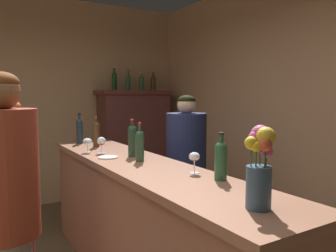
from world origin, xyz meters
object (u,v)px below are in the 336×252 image
bar_counter (140,226)px  wine_bottle_chardonnay (221,159)px  display_bottle_center (142,82)px  wine_bottle_merlot (80,130)px  display_bottle_midleft (128,81)px  wine_glass_front (194,158)px  wine_bottle_pinot (140,144)px  display_cabinet (135,141)px  wine_bottle_malbec (96,133)px  patron_tall (12,196)px  bartender (186,167)px  wine_bottle_syrah (132,139)px  patron_in_grey (6,226)px  flower_arrangement (260,164)px  wine_glass_rear (101,142)px  wine_glass_mid (87,142)px  display_bottle_left (114,80)px  display_bottle_midright (153,82)px  cheese_plate (108,157)px

bar_counter → wine_bottle_chardonnay: bearing=-76.1°
wine_bottle_chardonnay → display_bottle_center: (1.02, 3.07, 0.58)m
wine_bottle_merlot → display_bottle_midleft: (1.06, 1.05, 0.58)m
wine_bottle_merlot → wine_glass_front: wine_bottle_merlot is taller
bar_counter → display_bottle_midleft: (0.98, 2.32, 1.23)m
wine_bottle_pinot → display_bottle_center: display_bottle_center is taller
display_cabinet → wine_bottle_malbec: display_cabinet is taller
patron_tall → bartender: bearing=36.9°
wine_bottle_syrah → bar_counter: bearing=-104.1°
display_cabinet → wine_bottle_pinot: (-1.05, -2.28, 0.32)m
patron_in_grey → display_bottle_midleft: bearing=8.8°
display_bottle_midleft → flower_arrangement: bearing=-105.5°
wine_bottle_chardonnay → bartender: (0.53, 1.15, -0.32)m
display_bottle_center → patron_in_grey: (-2.20, -2.89, -0.82)m
wine_glass_rear → wine_bottle_malbec: bearing=76.9°
display_cabinet → wine_glass_mid: size_ratio=12.27×
patron_tall → wine_bottle_pinot: bearing=16.8°
display_cabinet → display_bottle_left: bearing=180.0°
patron_tall → wine_bottle_syrah: bearing=30.6°
bar_counter → display_bottle_center: size_ratio=10.97×
display_cabinet → wine_bottle_merlot: (-1.16, -1.05, 0.33)m
wine_bottle_syrah → patron_tall: (-0.94, 0.05, -0.35)m
wine_glass_front → display_bottle_left: (0.61, 2.84, 0.64)m
display_bottle_center → display_bottle_midright: bearing=0.0°
display_cabinet → wine_glass_mid: bearing=-127.4°
wine_bottle_malbec → flower_arrangement: (0.00, -2.19, 0.07)m
bar_counter → patron_in_grey: bearing=-150.5°
display_bottle_left → bartender: (-0.04, -1.92, -0.93)m
display_bottle_midright → wine_bottle_syrah: bearing=-123.0°
wine_glass_front → wine_bottle_syrah: bearing=96.2°
bar_counter → display_bottle_midright: bearing=58.8°
wine_bottle_merlot → bartender: bearing=-47.1°
wine_bottle_syrah → display_bottle_left: display_bottle_left is taller
display_bottle_left → display_bottle_midleft: size_ratio=1.08×
display_bottle_midright → cheese_plate: bearing=-127.4°
wine_bottle_malbec → bartender: 0.97m
wine_bottle_merlot → wine_glass_front: size_ratio=2.32×
flower_arrangement → wine_bottle_pinot: bearing=88.5°
flower_arrangement → display_bottle_midleft: display_bottle_midleft is taller
wine_bottle_pinot → flower_arrangement: bearing=-91.5°
wine_glass_front → patron_tall: 1.35m
patron_in_grey → wine_bottle_malbec: bearing=10.2°
cheese_plate → wine_bottle_malbec: bearing=78.7°
wine_bottle_merlot → patron_in_grey: patron_in_grey is taller
wine_bottle_malbec → patron_in_grey: (-0.99, -1.51, -0.25)m
flower_arrangement → patron_in_grey: 1.24m
wine_bottle_syrah → wine_glass_mid: wine_bottle_syrah is taller
display_bottle_center → display_bottle_midright: (0.20, 0.00, 0.01)m
display_bottle_center → patron_tall: 3.03m
flower_arrangement → patron_tall: 1.82m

